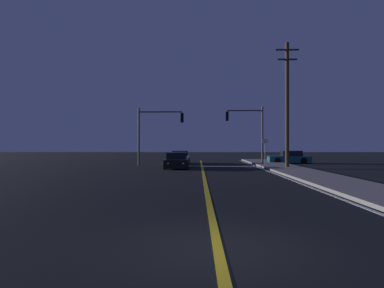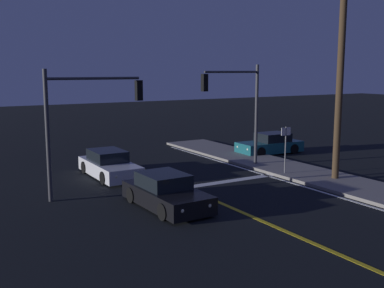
% 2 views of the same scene
% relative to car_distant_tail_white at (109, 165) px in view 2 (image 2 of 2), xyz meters
% --- Properties ---
extents(stop_bar, '(5.14, 0.50, 0.01)m').
position_rel_car_distant_tail_white_xyz_m(stop_bar, '(4.77, -4.01, -0.58)').
color(stop_bar, white).
rests_on(stop_bar, ground).
extents(car_distant_tail_white, '(1.93, 4.67, 1.34)m').
position_rel_car_distant_tail_white_xyz_m(car_distant_tail_white, '(0.00, 0.00, 0.00)').
color(car_distant_tail_white, silver).
rests_on(car_distant_tail_white, ground).
extents(car_far_approaching_black, '(2.10, 4.45, 1.34)m').
position_rel_car_distant_tail_white_xyz_m(car_far_approaching_black, '(0.02, -6.28, -0.00)').
color(car_far_approaching_black, black).
rests_on(car_far_approaching_black, ground).
extents(car_parked_curb_teal, '(4.40, 2.05, 1.34)m').
position_rel_car_distant_tail_white_xyz_m(car_parked_curb_teal, '(11.50, 1.00, -0.00)').
color(car_parked_curb_teal, '#195960').
rests_on(car_parked_curb_teal, ground).
extents(traffic_signal_near_right, '(3.68, 0.28, 5.71)m').
position_rel_car_distant_tail_white_xyz_m(traffic_signal_near_right, '(6.83, -1.71, 3.21)').
color(traffic_signal_near_right, '#38383D').
rests_on(traffic_signal_near_right, ground).
extents(traffic_signal_far_left, '(4.31, 0.28, 5.46)m').
position_rel_car_distant_tail_white_xyz_m(traffic_signal_far_left, '(-2.15, -3.11, 3.09)').
color(traffic_signal_far_left, '#38383D').
rests_on(traffic_signal_far_left, ground).
extents(utility_pole_right, '(1.94, 0.33, 10.47)m').
position_rel_car_distant_tail_white_xyz_m(utility_pole_right, '(9.24, -6.60, 4.83)').
color(utility_pole_right, '#42301E').
rests_on(utility_pole_right, ground).
extents(street_sign_corner, '(0.56, 0.07, 2.57)m').
position_rel_car_distant_tail_white_xyz_m(street_sign_corner, '(7.84, -4.51, 1.14)').
color(street_sign_corner, slate).
rests_on(street_sign_corner, ground).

